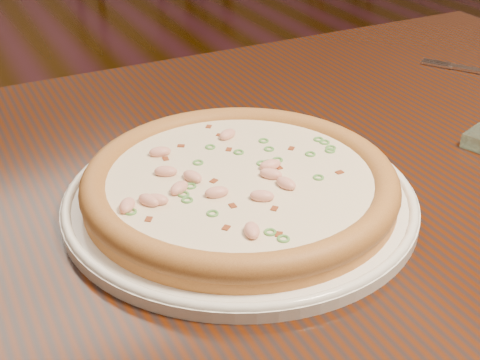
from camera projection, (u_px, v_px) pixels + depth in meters
name	position (u px, v px, depth m)	size (l,w,h in m)	color
hero_table	(307.00, 229.00, 0.84)	(1.20, 0.80, 0.75)	black
plate	(240.00, 198.00, 0.70)	(0.37, 0.37, 0.02)	white
pizza	(240.00, 183.00, 0.69)	(0.33, 0.33, 0.03)	#C7803E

